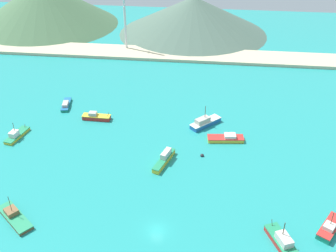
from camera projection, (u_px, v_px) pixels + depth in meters
The scene contains 15 objects.
ground at pixel (172, 149), 109.26m from camera, with size 260.00×280.00×0.50m.
fishing_boat_0 at pixel (66, 105), 129.05m from camera, with size 3.88×8.98×1.82m.
fishing_boat_1 at pixel (14, 217), 86.34m from camera, with size 10.54×9.48×6.10m.
fishing_boat_2 at pixel (16, 135), 113.52m from camera, with size 4.33×9.38×5.06m.
fishing_boat_3 at pixel (205, 122), 118.84m from camera, with size 9.45×9.49×6.71m.
fishing_boat_4 at pixel (330, 228), 83.32m from camera, with size 7.09×8.78×5.48m.
fishing_boat_5 at pixel (226, 138), 112.20m from camera, with size 10.48×4.34×2.04m.
fishing_boat_6 at pixel (281, 240), 80.19m from camera, with size 6.18×8.98×5.88m.
fishing_boat_8 at pixel (164, 159), 103.40m from camera, with size 5.07×10.58×2.88m.
fishing_boat_9 at pixel (96, 117), 122.08m from camera, with size 8.72×2.76×2.80m.
buoy_0 at pixel (202, 156), 106.11m from camera, with size 1.01×1.01×1.01m.
beach_strip at pixel (190, 55), 165.48m from camera, with size 247.00×14.10×1.20m, color #C6B793.
hill_west at pixel (43, 3), 195.77m from camera, with size 72.24×72.24×21.53m.
hill_central at pixel (193, 15), 186.15m from camera, with size 70.25×70.25×17.26m.
radio_tower at pixel (125, 15), 163.35m from camera, with size 3.05×2.44×30.47m.
Camera 1 is at (9.35, -58.69, 63.20)m, focal length 42.39 mm.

